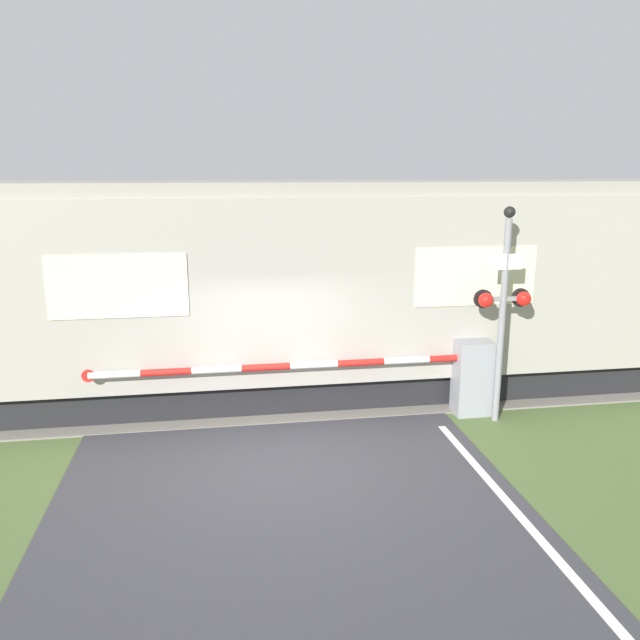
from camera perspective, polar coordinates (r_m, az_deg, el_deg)
name	(u,v)px	position (r m, az deg, el deg)	size (l,w,h in m)	color
ground_plane	(281,468)	(9.08, -3.55, -13.36)	(80.00, 80.00, 0.00)	#4C6033
track_bed	(265,391)	(11.95, -5.06, -6.45)	(36.00, 3.20, 0.13)	slate
train	(445,283)	(12.16, 11.33, 3.36)	(21.03, 2.90, 3.92)	black
crossing_barrier	(440,375)	(10.78, 10.94, -4.99)	(6.66, 0.44, 1.30)	gray
signal_post	(503,303)	(10.45, 16.42, 1.47)	(0.95, 0.26, 3.56)	gray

